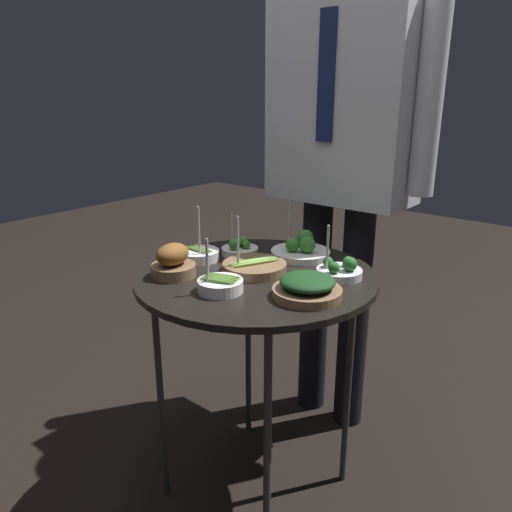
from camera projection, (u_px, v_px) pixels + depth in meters
name	position (u px, v px, depth m)	size (l,w,h in m)	color
ground_plane	(256.00, 485.00, 1.61)	(8.00, 8.00, 0.00)	black
serving_cart	(256.00, 291.00, 1.39)	(0.67, 0.67, 0.73)	black
bowl_asparagus_back_right	(254.00, 267.00, 1.38)	(0.18, 0.18, 0.16)	brown
bowl_asparagus_far_rim	(198.00, 254.00, 1.48)	(0.12, 0.12, 0.17)	white
bowl_roast_front_center	(173.00, 262.00, 1.35)	(0.12, 0.12, 0.09)	brown
bowl_spinach_center	(307.00, 287.00, 1.21)	(0.17, 0.17, 0.06)	brown
bowl_asparagus_near_rim	(220.00, 285.00, 1.25)	(0.12, 0.12, 0.14)	white
bowl_broccoli_front_right	(301.00, 249.00, 1.51)	(0.18, 0.18, 0.18)	white
bowl_broccoli_front_left	(340.00, 270.00, 1.34)	(0.12, 0.12, 0.14)	silver
bowl_broccoli_mid_left	(240.00, 249.00, 1.53)	(0.11, 0.11, 0.13)	silver
waiter_figure	(343.00, 128.00, 1.64)	(0.63, 0.24, 1.72)	black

